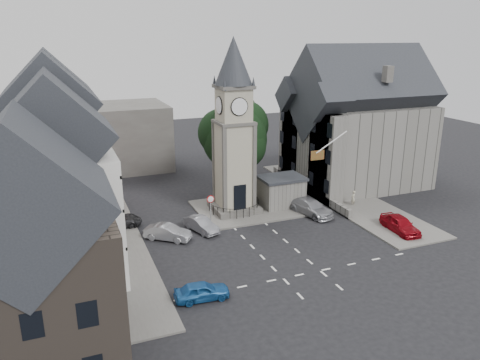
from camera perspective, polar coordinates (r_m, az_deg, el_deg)
name	(u,v)px	position (r m, az deg, el deg)	size (l,w,h in m)	color
ground	(269,244)	(38.63, 3.57, -7.77)	(120.00, 120.00, 0.00)	black
pavement_west	(103,238)	(41.03, -16.32, -6.81)	(6.00, 30.00, 0.14)	#595651
pavement_east	(340,195)	(50.65, 12.06, -1.82)	(6.00, 26.00, 0.14)	#595651
central_island	(248,208)	(45.90, 1.03, -3.45)	(10.00, 8.00, 0.16)	#595651
road_markings	(302,274)	(34.29, 7.54, -11.34)	(20.00, 8.00, 0.01)	silver
clock_tower	(234,128)	(43.14, -0.76, 6.32)	(4.86, 4.86, 16.25)	#4C4944
stone_shelter	(281,191)	(46.28, 5.05, -1.40)	(4.30, 3.30, 3.08)	slate
town_tree	(235,129)	(48.65, -0.67, 6.21)	(7.20, 7.20, 10.80)	black
warning_sign_post	(211,204)	(41.43, -3.60, -2.95)	(0.70, 0.19, 2.85)	black
terrace_pink	(54,141)	(48.56, -21.74, 4.48)	(8.10, 7.60, 12.80)	#C18488
terrace_cream	(55,161)	(40.76, -21.58, 2.21)	(8.10, 7.60, 12.80)	beige
terrace_tudor	(58,195)	(33.17, -21.26, -1.77)	(8.10, 7.60, 12.00)	silver
building_sw_stone	(32,273)	(25.18, -24.03, -10.26)	(8.60, 7.60, 10.40)	#483E36
backdrop_west	(85,139)	(60.91, -18.35, 4.75)	(20.00, 10.00, 8.00)	#4C4944
east_building	(356,130)	(53.44, 13.94, 5.94)	(14.40, 11.40, 12.60)	slate
east_boundary_wall	(307,189)	(50.71, 8.21, -1.13)	(0.40, 16.00, 0.90)	slate
flagpole	(332,142)	(43.43, 11.10, 4.56)	(3.68, 0.10, 2.74)	white
car_west_blue	(202,291)	(30.96, -4.67, -13.33)	(1.44, 3.57, 1.22)	#1B5699
car_west_silver	(168,232)	(39.51, -8.82, -6.33)	(1.37, 3.92, 1.29)	gray
car_west_grey	(115,221)	(42.75, -14.98, -4.87)	(2.13, 4.62, 1.28)	#272729
car_island_silver	(201,225)	(40.79, -4.75, -5.44)	(1.31, 3.76, 1.24)	gray
car_island_east	(311,207)	(44.82, 8.59, -3.29)	(2.02, 4.97, 1.44)	#999BA1
car_east_red	(400,224)	(42.73, 18.94, -5.12)	(1.72, 4.28, 1.46)	maroon
pedestrian	(353,198)	(47.78, 13.62, -2.19)	(0.58, 0.38, 1.59)	#A39E87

